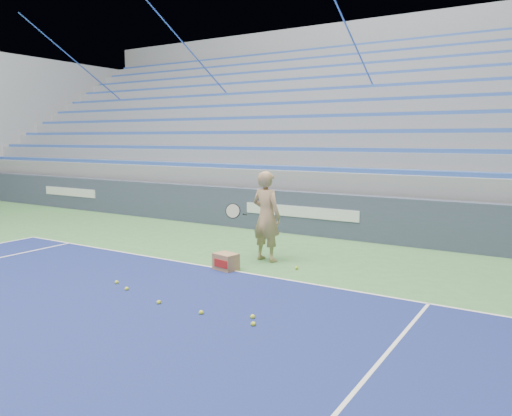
# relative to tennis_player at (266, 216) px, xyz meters

# --- Properties ---
(sponsor_barrier) EXTENTS (30.00, 0.32, 1.10)m
(sponsor_barrier) POSITION_rel_tennis_player_xyz_m (-0.66, 2.96, -0.36)
(sponsor_barrier) COLOR #394157
(sponsor_barrier) RESTS_ON ground
(bleachers) EXTENTS (31.00, 9.15, 7.30)m
(bleachers) POSITION_rel_tennis_player_xyz_m (-0.67, 8.68, 1.44)
(bleachers) COLOR gray
(bleachers) RESTS_ON ground
(tennis_player) EXTENTS (0.97, 0.88, 1.82)m
(tennis_player) POSITION_rel_tennis_player_xyz_m (0.00, 0.00, 0.00)
(tennis_player) COLOR tan
(tennis_player) RESTS_ON ground
(ball_box) EXTENTS (0.48, 0.40, 0.32)m
(ball_box) POSITION_rel_tennis_player_xyz_m (-0.26, -1.04, -0.75)
(ball_box) COLOR #9F754D
(ball_box) RESTS_ON ground
(tennis_ball_0) EXTENTS (0.07, 0.07, 0.07)m
(tennis_ball_0) POSITION_rel_tennis_player_xyz_m (-0.89, -2.94, -0.88)
(tennis_ball_0) COLOR #CCE02D
(tennis_ball_0) RESTS_ON ground
(tennis_ball_1) EXTENTS (0.07, 0.07, 0.07)m
(tennis_ball_1) POSITION_rel_tennis_player_xyz_m (1.69, -3.17, -0.88)
(tennis_ball_1) COLOR #CCE02D
(tennis_ball_1) RESTS_ON ground
(tennis_ball_2) EXTENTS (0.07, 0.07, 0.07)m
(tennis_ball_2) POSITION_rel_tennis_player_xyz_m (0.02, -3.17, -0.88)
(tennis_ball_2) COLOR #CCE02D
(tennis_ball_2) RESTS_ON ground
(tennis_ball_3) EXTENTS (0.07, 0.07, 0.07)m
(tennis_ball_3) POSITION_rel_tennis_player_xyz_m (0.85, -0.30, -0.88)
(tennis_ball_3) COLOR #CCE02D
(tennis_ball_3) RESTS_ON ground
(tennis_ball_4) EXTENTS (0.07, 0.07, 0.07)m
(tennis_ball_4) POSITION_rel_tennis_player_xyz_m (0.83, -3.19, -0.88)
(tennis_ball_4) COLOR #CCE02D
(tennis_ball_4) RESTS_ON ground
(tennis_ball_5) EXTENTS (0.07, 0.07, 0.07)m
(tennis_ball_5) POSITION_rel_tennis_player_xyz_m (-1.31, -2.77, -0.88)
(tennis_ball_5) COLOR #CCE02D
(tennis_ball_5) RESTS_ON ground
(tennis_ball_6) EXTENTS (0.07, 0.07, 0.07)m
(tennis_ball_6) POSITION_rel_tennis_player_xyz_m (1.54, -2.95, -0.88)
(tennis_ball_6) COLOR #CCE02D
(tennis_ball_6) RESTS_ON ground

